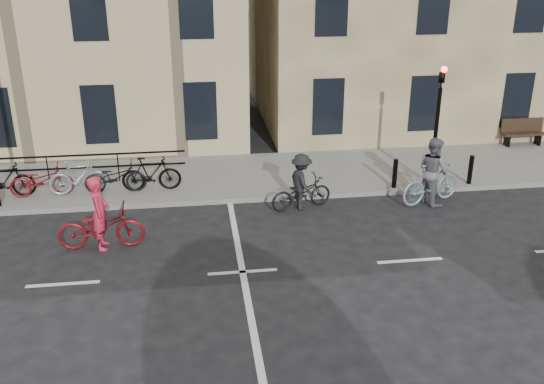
{
  "coord_description": "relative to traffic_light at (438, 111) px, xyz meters",
  "views": [
    {
      "loc": [
        -0.98,
        -12.16,
        6.97
      ],
      "look_at": [
        0.97,
        2.07,
        1.1
      ],
      "focal_mm": 40.0,
      "sensor_mm": 36.0,
      "label": 1
    }
  ],
  "objects": [
    {
      "name": "cyclist_grey",
      "position": [
        -0.42,
        -1.03,
        -1.66
      ],
      "size": [
        2.11,
        1.23,
        1.97
      ],
      "rotation": [
        0.0,
        0.0,
        1.91
      ],
      "color": "#7D97A4",
      "rests_on": "ground"
    },
    {
      "name": "bollard_west",
      "position": [
        1.2,
        -0.09,
        -1.85
      ],
      "size": [
        0.14,
        0.14,
        0.9
      ],
      "primitive_type": "cylinder",
      "color": "black",
      "rests_on": "sidewalk"
    },
    {
      "name": "bollard_east",
      "position": [
        -1.2,
        -0.09,
        -1.85
      ],
      "size": [
        0.14,
        0.14,
        0.9
      ],
      "primitive_type": "cylinder",
      "color": "black",
      "rests_on": "sidewalk"
    },
    {
      "name": "sidewalk",
      "position": [
        -10.2,
        1.66,
        -2.38
      ],
      "size": [
        46.0,
        4.0,
        0.15
      ],
      "primitive_type": "cube",
      "color": "slate",
      "rests_on": "ground"
    },
    {
      "name": "bench",
      "position": [
        4.8,
        3.39,
        -1.78
      ],
      "size": [
        1.6,
        0.41,
        0.97
      ],
      "color": "black",
      "rests_on": "sidewalk"
    },
    {
      "name": "traffic_light",
      "position": [
        0.0,
        0.0,
        0.0
      ],
      "size": [
        0.18,
        0.3,
        3.9
      ],
      "color": "black",
      "rests_on": "sidewalk"
    },
    {
      "name": "cyclist_pink",
      "position": [
        -9.52,
        -2.64,
        -1.8
      ],
      "size": [
        2.11,
        0.76,
        1.87
      ],
      "rotation": [
        0.0,
        0.0,
        1.58
      ],
      "color": "maroon",
      "rests_on": "ground"
    },
    {
      "name": "ground",
      "position": [
        -6.2,
        -4.34,
        -2.45
      ],
      "size": [
        120.0,
        120.0,
        0.0
      ],
      "primitive_type": "plane",
      "color": "black",
      "rests_on": "ground"
    },
    {
      "name": "parked_bikes",
      "position": [
        -11.12,
        0.7,
        -1.81
      ],
      "size": [
        7.25,
        1.23,
        1.05
      ],
      "color": "black",
      "rests_on": "sidewalk"
    },
    {
      "name": "cyclist_dark",
      "position": [
        -4.22,
        -0.93,
        -1.81
      ],
      "size": [
        1.93,
        1.18,
        1.63
      ],
      "rotation": [
        0.0,
        0.0,
        1.85
      ],
      "color": "black",
      "rests_on": "ground"
    }
  ]
}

